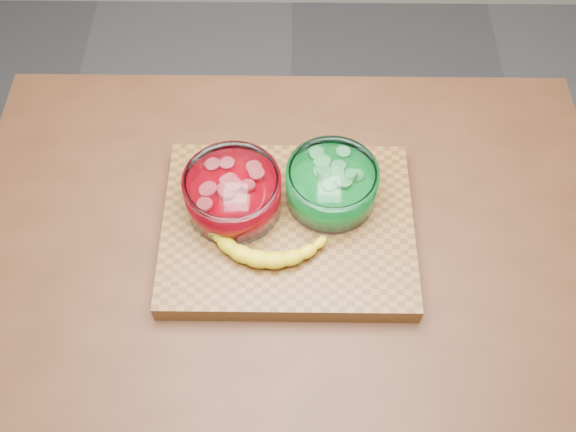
{
  "coord_description": "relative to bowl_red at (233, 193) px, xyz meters",
  "views": [
    {
      "loc": [
        0.01,
        -0.61,
        1.91
      ],
      "look_at": [
        0.0,
        0.0,
        0.96
      ],
      "focal_mm": 40.0,
      "sensor_mm": 36.0,
      "label": 1
    }
  ],
  "objects": [
    {
      "name": "ground",
      "position": [
        0.1,
        -0.03,
        -0.98
      ],
      "size": [
        3.5,
        3.5,
        0.0
      ],
      "primitive_type": "plane",
      "color": "#4F4F53",
      "rests_on": "ground"
    },
    {
      "name": "counter",
      "position": [
        0.1,
        -0.03,
        -0.53
      ],
      "size": [
        1.2,
        0.8,
        0.9
      ],
      "primitive_type": "cube",
      "color": "#4A2816",
      "rests_on": "ground"
    },
    {
      "name": "cutting_board",
      "position": [
        0.1,
        -0.03,
        -0.06
      ],
      "size": [
        0.45,
        0.35,
        0.04
      ],
      "primitive_type": "cube",
      "color": "brown",
      "rests_on": "counter"
    },
    {
      "name": "bowl_red",
      "position": [
        0.0,
        0.0,
        0.0
      ],
      "size": [
        0.17,
        0.17,
        0.08
      ],
      "color": "white",
      "rests_on": "cutting_board"
    },
    {
      "name": "bowl_green",
      "position": [
        0.17,
        0.02,
        -0.0
      ],
      "size": [
        0.16,
        0.16,
        0.08
      ],
      "color": "white",
      "rests_on": "cutting_board"
    },
    {
      "name": "banana",
      "position": [
        0.06,
        -0.08,
        -0.02
      ],
      "size": [
        0.25,
        0.13,
        0.03
      ],
      "primitive_type": null,
      "color": "gold",
      "rests_on": "cutting_board"
    }
  ]
}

